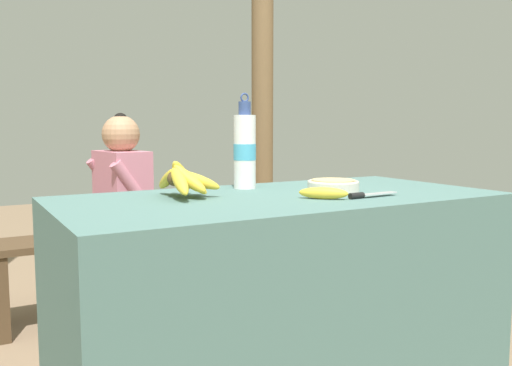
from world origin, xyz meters
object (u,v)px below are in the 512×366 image
Objects in this scene: knife at (366,195)px; wooden_bench at (132,245)px; serving_bowl at (333,185)px; water_bottle at (245,150)px; seated_vendor at (114,199)px; banana_bunch_green at (206,214)px; banana_bunch_ripe at (183,179)px; loose_banana_front at (323,193)px; support_post_far at (262,80)px.

knife reaches higher than wooden_bench.
water_bottle is at bearing 129.48° from serving_bowl.
seated_vendor reaches higher than serving_bowl.
knife is at bearing -78.25° from wooden_bench.
banana_bunch_green is (0.13, 1.37, -0.31)m from serving_bowl.
loose_banana_front is (0.37, -0.25, -0.04)m from banana_bunch_ripe.
banana_bunch_green is at bearing 62.84° from banana_bunch_ripe.
water_bottle is 1.26m from wooden_bench.
loose_banana_front is 0.05× the size of support_post_far.
water_bottle reaches higher than wooden_bench.
seated_vendor is at bearing -159.00° from wooden_bench.
water_bottle is 0.23× the size of wooden_bench.
wooden_bench is 1.39× the size of seated_vendor.
wooden_bench is 0.57× the size of support_post_far.
serving_bowl is 0.12× the size of wooden_bench.
serving_bowl is 1.41m from seated_vendor.
water_bottle is 0.41m from loose_banana_front.
wooden_bench is (-0.18, 1.50, -0.44)m from loose_banana_front.
water_bottle is at bearing 113.66° from knife.
support_post_far is (0.73, 1.91, 0.53)m from knife.
loose_banana_front is at bearing -137.47° from serving_bowl.
banana_bunch_ripe reaches higher than serving_bowl.
wooden_bench is 0.29m from seated_vendor.
banana_bunch_green is at bearing 72.83° from water_bottle.
seated_vendor reaches higher than banana_bunch_ripe.
support_post_far reaches higher than banana_bunch_green.
seated_vendor reaches higher than wooden_bench.
water_bottle is at bearing 92.98° from seated_vendor.
knife is at bearing -30.07° from banana_bunch_ripe.
support_post_far is (1.15, 0.41, 0.69)m from seated_vendor.
serving_bowl is (0.50, -0.13, -0.04)m from banana_bunch_ripe.
banana_bunch_green is at bearing 79.91° from loose_banana_front.
banana_bunch_green is (0.45, -0.00, 0.13)m from wooden_bench.
banana_bunch_ripe is 0.45m from loose_banana_front.
water_bottle is 0.13× the size of support_post_far.
loose_banana_front is 0.14m from knife.
loose_banana_front is (0.08, -0.38, -0.12)m from water_bottle.
wooden_bench is 0.47m from banana_bunch_green.
loose_banana_front is at bearing 159.04° from knife.
banana_bunch_ripe is at bearing -98.66° from wooden_bench.
water_bottle is at bearing 23.24° from banana_bunch_ripe.
banana_bunch_ripe is 0.19× the size of wooden_bench.
seated_vendor is at bearing 85.78° from banana_bunch_ripe.
serving_bowl reaches higher than knife.
serving_bowl is 0.35m from water_bottle.
banana_bunch_ripe is 1.15× the size of banana_bunch_green.
wooden_bench is at bearing -160.36° from support_post_far.
serving_bowl is 0.07× the size of support_post_far.
banana_bunch_green is 1.09m from support_post_far.
water_bottle is (-0.21, 0.26, 0.12)m from serving_bowl.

